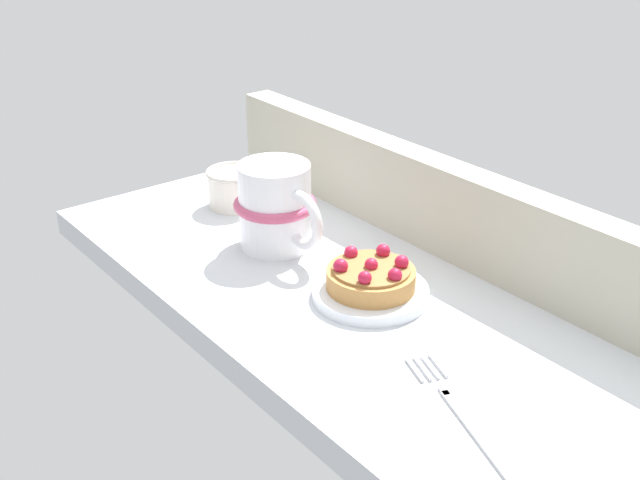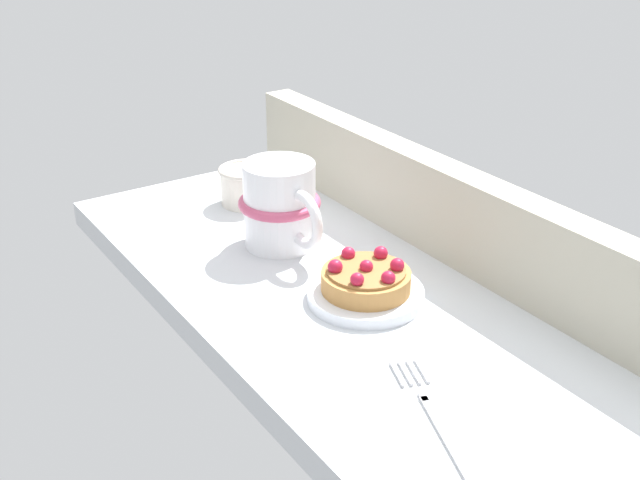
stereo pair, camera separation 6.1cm
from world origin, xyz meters
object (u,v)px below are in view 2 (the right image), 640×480
at_px(raspberry_tart, 366,278).
at_px(coffee_mug, 281,205).
at_px(dessert_plate, 366,295).
at_px(dessert_fork, 438,422).
at_px(sugar_bowl, 246,184).

bearing_deg(raspberry_tart, coffee_mug, -177.67).
bearing_deg(raspberry_tart, dessert_plate, -75.63).
xyz_separation_m(raspberry_tart, dessert_fork, (0.18, -0.07, -0.02)).
bearing_deg(sugar_bowl, dessert_plate, -4.00).
distance_m(dessert_plate, coffee_mug, 0.16).
distance_m(coffee_mug, sugar_bowl, 0.13).
xyz_separation_m(raspberry_tart, sugar_bowl, (-0.28, 0.02, 0.00)).
xyz_separation_m(coffee_mug, sugar_bowl, (-0.13, 0.03, -0.02)).
height_order(raspberry_tart, dessert_fork, raspberry_tart).
relative_size(dessert_plate, dessert_fork, 0.67).
distance_m(raspberry_tart, dessert_fork, 0.20).
relative_size(raspberry_tart, dessert_fork, 0.51).
distance_m(dessert_plate, dessert_fork, 0.20).
distance_m(raspberry_tart, coffee_mug, 0.15).
distance_m(coffee_mug, dessert_fork, 0.34).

